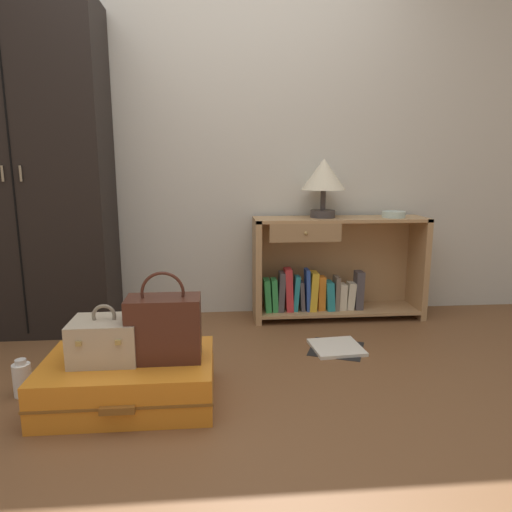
# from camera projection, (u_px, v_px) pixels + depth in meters

# --- Properties ---
(ground_plane) EXTENTS (9.00, 9.00, 0.00)m
(ground_plane) POSITION_uv_depth(u_px,v_px,m) (221.00, 418.00, 1.96)
(ground_plane) COLOR brown
(back_wall) EXTENTS (6.40, 0.10, 2.60)m
(back_wall) POSITION_uv_depth(u_px,v_px,m) (216.00, 130.00, 3.18)
(back_wall) COLOR beige
(back_wall) RESTS_ON ground_plane
(wardrobe) EXTENTS (0.97, 0.47, 2.03)m
(wardrobe) POSITION_uv_depth(u_px,v_px,m) (29.00, 173.00, 2.85)
(wardrobe) COLOR black
(wardrobe) RESTS_ON ground_plane
(bookshelf) EXTENTS (1.19, 0.32, 0.71)m
(bookshelf) POSITION_uv_depth(u_px,v_px,m) (331.00, 271.00, 3.22)
(bookshelf) COLOR tan
(bookshelf) RESTS_ON ground_plane
(table_lamp) EXTENTS (0.30, 0.30, 0.40)m
(table_lamp) POSITION_uv_depth(u_px,v_px,m) (324.00, 177.00, 3.10)
(table_lamp) COLOR #3D3838
(table_lamp) RESTS_ON bookshelf
(bowl) EXTENTS (0.16, 0.16, 0.04)m
(bowl) POSITION_uv_depth(u_px,v_px,m) (394.00, 214.00, 3.14)
(bowl) COLOR silver
(bowl) RESTS_ON bookshelf
(suitcase_large) EXTENTS (0.76, 0.53, 0.21)m
(suitcase_large) POSITION_uv_depth(u_px,v_px,m) (130.00, 380.00, 2.09)
(suitcase_large) COLOR orange
(suitcase_large) RESTS_ON ground_plane
(train_case) EXTENTS (0.29, 0.24, 0.26)m
(train_case) POSITION_uv_depth(u_px,v_px,m) (106.00, 339.00, 2.04)
(train_case) COLOR #B7A88E
(train_case) RESTS_ON suitcase_large
(handbag) EXTENTS (0.32, 0.17, 0.40)m
(handbag) POSITION_uv_depth(u_px,v_px,m) (165.00, 327.00, 2.04)
(handbag) COLOR #472319
(handbag) RESTS_ON suitcase_large
(bottle) EXTENTS (0.08, 0.08, 0.18)m
(bottle) POSITION_uv_depth(u_px,v_px,m) (23.00, 379.00, 2.14)
(bottle) COLOR white
(bottle) RESTS_ON ground_plane
(open_book_on_floor) EXTENTS (0.39, 0.39, 0.02)m
(open_book_on_floor) POSITION_uv_depth(u_px,v_px,m) (337.00, 348.00, 2.70)
(open_book_on_floor) COLOR white
(open_book_on_floor) RESTS_ON ground_plane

